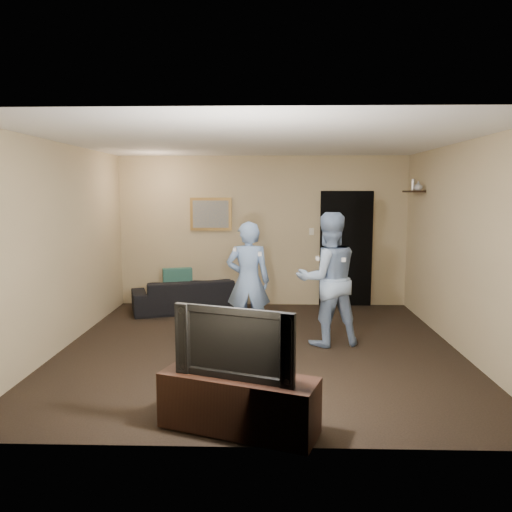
{
  "coord_description": "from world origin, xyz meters",
  "views": [
    {
      "loc": [
        0.13,
        -6.18,
        1.99
      ],
      "look_at": [
        -0.05,
        0.3,
        1.15
      ],
      "focal_mm": 35.0,
      "sensor_mm": 36.0,
      "label": 1
    }
  ],
  "objects_px": {
    "sofa": "(189,295)",
    "wii_player_left": "(248,281)",
    "tv_console": "(239,403)",
    "television": "(238,341)",
    "wii_player_right": "(328,279)"
  },
  "relations": [
    {
      "from": "wii_player_right",
      "to": "wii_player_left",
      "type": "bearing_deg",
      "value": 171.15
    },
    {
      "from": "sofa",
      "to": "wii_player_right",
      "type": "bearing_deg",
      "value": 121.35
    },
    {
      "from": "television",
      "to": "sofa",
      "type": "bearing_deg",
      "value": 124.2
    },
    {
      "from": "wii_player_right",
      "to": "sofa",
      "type": "bearing_deg",
      "value": 139.69
    },
    {
      "from": "sofa",
      "to": "wii_player_left",
      "type": "height_order",
      "value": "wii_player_left"
    },
    {
      "from": "tv_console",
      "to": "sofa",
      "type": "bearing_deg",
      "value": 124.2
    },
    {
      "from": "television",
      "to": "wii_player_right",
      "type": "bearing_deg",
      "value": 87.15
    },
    {
      "from": "sofa",
      "to": "wii_player_left",
      "type": "xyz_separation_m",
      "value": [
        1.07,
        -1.63,
        0.53
      ]
    },
    {
      "from": "sofa",
      "to": "wii_player_left",
      "type": "bearing_deg",
      "value": 104.98
    },
    {
      "from": "television",
      "to": "wii_player_left",
      "type": "bearing_deg",
      "value": 110.31
    },
    {
      "from": "tv_console",
      "to": "television",
      "type": "relative_size",
      "value": 1.28
    },
    {
      "from": "wii_player_left",
      "to": "wii_player_right",
      "type": "height_order",
      "value": "wii_player_right"
    },
    {
      "from": "television",
      "to": "wii_player_right",
      "type": "distance_m",
      "value": 2.64
    },
    {
      "from": "tv_console",
      "to": "wii_player_left",
      "type": "xyz_separation_m",
      "value": [
        -0.03,
        2.6,
        0.55
      ]
    },
    {
      "from": "tv_console",
      "to": "wii_player_left",
      "type": "relative_size",
      "value": 0.82
    }
  ]
}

